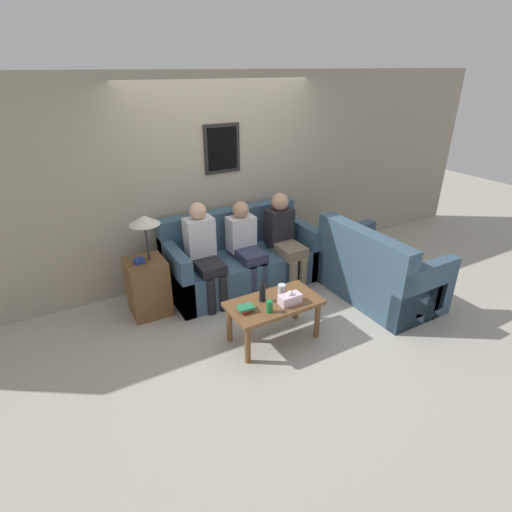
# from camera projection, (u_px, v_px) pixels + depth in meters

# --- Properties ---
(ground_plane) EXTENTS (16.00, 16.00, 0.00)m
(ground_plane) POSITION_uv_depth(u_px,v_px,m) (260.00, 300.00, 4.96)
(ground_plane) COLOR #ADA899
(wall_back) EXTENTS (9.00, 0.08, 2.60)m
(wall_back) POSITION_uv_depth(u_px,v_px,m) (222.00, 179.00, 5.17)
(wall_back) COLOR #9E937F
(wall_back) RESTS_ON ground_plane
(couch_main) EXTENTS (1.92, 0.88, 0.95)m
(couch_main) POSITION_uv_depth(u_px,v_px,m) (240.00, 260.00, 5.23)
(couch_main) COLOR #385166
(couch_main) RESTS_ON ground_plane
(couch_side) EXTENTS (0.88, 1.43, 0.95)m
(couch_side) POSITION_uv_depth(u_px,v_px,m) (377.00, 274.00, 4.90)
(couch_side) COLOR #385166
(couch_side) RESTS_ON ground_plane
(coffee_table) EXTENTS (0.96, 0.52, 0.46)m
(coffee_table) POSITION_uv_depth(u_px,v_px,m) (274.00, 308.00, 4.11)
(coffee_table) COLOR brown
(coffee_table) RESTS_ON ground_plane
(side_table_with_lamp) EXTENTS (0.43, 0.43, 1.20)m
(side_table_with_lamp) POSITION_uv_depth(u_px,v_px,m) (148.00, 282.00, 4.56)
(side_table_with_lamp) COLOR brown
(side_table_with_lamp) RESTS_ON ground_plane
(wine_bottle) EXTENTS (0.07, 0.07, 0.29)m
(wine_bottle) POSITION_uv_depth(u_px,v_px,m) (262.00, 291.00, 4.05)
(wine_bottle) COLOR black
(wine_bottle) RESTS_ON coffee_table
(drinking_glass) EXTENTS (0.08, 0.08, 0.11)m
(drinking_glass) POSITION_uv_depth(u_px,v_px,m) (282.00, 290.00, 4.18)
(drinking_glass) COLOR silver
(drinking_glass) RESTS_ON coffee_table
(book_stack) EXTENTS (0.17, 0.13, 0.06)m
(book_stack) POSITION_uv_depth(u_px,v_px,m) (246.00, 308.00, 3.90)
(book_stack) COLOR red
(book_stack) RESTS_ON coffee_table
(soda_can) EXTENTS (0.07, 0.07, 0.12)m
(soda_can) POSITION_uv_depth(u_px,v_px,m) (269.00, 306.00, 3.88)
(soda_can) COLOR #197A38
(soda_can) RESTS_ON coffee_table
(tissue_box) EXTENTS (0.23, 0.12, 0.15)m
(tissue_box) POSITION_uv_depth(u_px,v_px,m) (290.00, 299.00, 4.02)
(tissue_box) COLOR silver
(tissue_box) RESTS_ON coffee_table
(person_left) EXTENTS (0.34, 0.61, 1.22)m
(person_left) POSITION_uv_depth(u_px,v_px,m) (204.00, 251.00, 4.71)
(person_left) COLOR black
(person_left) RESTS_ON ground_plane
(person_middle) EXTENTS (0.34, 0.60, 1.14)m
(person_middle) POSITION_uv_depth(u_px,v_px,m) (246.00, 243.00, 4.99)
(person_middle) COLOR #2D334C
(person_middle) RESTS_ON ground_plane
(person_right) EXTENTS (0.34, 0.64, 1.18)m
(person_right) POSITION_uv_depth(u_px,v_px,m) (284.00, 235.00, 5.16)
(person_right) COLOR #756651
(person_right) RESTS_ON ground_plane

